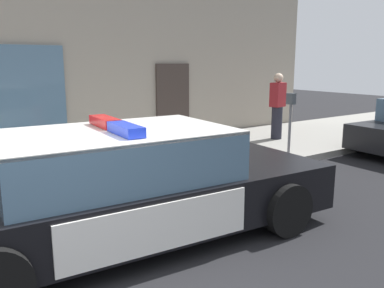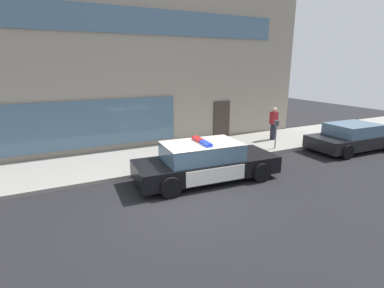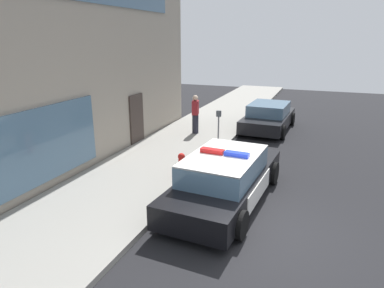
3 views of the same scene
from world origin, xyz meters
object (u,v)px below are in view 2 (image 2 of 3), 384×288
fire_hydrant (206,151)px  pedestrian_on_sidewalk (273,123)px  car_down_street (352,137)px  police_cruiser (205,162)px  parking_meter (276,129)px

fire_hydrant → pedestrian_on_sidewalk: 5.05m
car_down_street → pedestrian_on_sidewalk: pedestrian_on_sidewalk is taller
fire_hydrant → car_down_street: (7.19, -1.50, 0.13)m
police_cruiser → car_down_street: size_ratio=1.18×
police_cruiser → parking_meter: bearing=22.9°
police_cruiser → pedestrian_on_sidewalk: (5.80, 3.04, 0.33)m
police_cruiser → fire_hydrant: (0.96, 1.68, -0.18)m
car_down_street → parking_meter: 3.77m
pedestrian_on_sidewalk → fire_hydrant: bearing=94.8°
parking_meter → police_cruiser: bearing=-160.8°
car_down_street → pedestrian_on_sidewalk: bearing=131.8°
police_cruiser → pedestrian_on_sidewalk: size_ratio=3.04×
car_down_street → parking_meter: bearing=159.6°
pedestrian_on_sidewalk → parking_meter: (-1.10, -1.41, 0.07)m
pedestrian_on_sidewalk → parking_meter: pedestrian_on_sidewalk is taller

